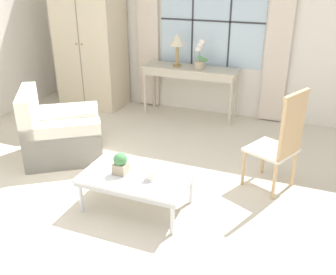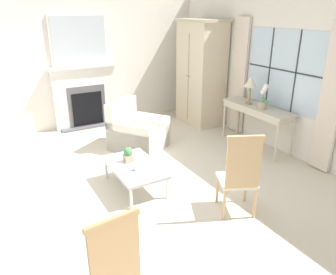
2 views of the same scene
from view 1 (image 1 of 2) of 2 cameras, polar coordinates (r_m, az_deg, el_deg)
name	(u,v)px [view 1 (image 1 of 2)]	position (r m, az deg, el deg)	size (l,w,h in m)	color
ground_plane	(122,211)	(3.76, -6.96, -11.08)	(14.00, 14.00, 0.00)	beige
wall_back_windowed	(212,24)	(5.93, 6.65, 16.74)	(7.20, 0.14, 2.80)	silver
armoire	(90,38)	(6.38, -11.77, 14.56)	(1.11, 0.70, 2.23)	beige
console_table	(190,73)	(5.84, 3.41, 9.80)	(1.46, 0.44, 0.78)	beige
table_lamp	(177,41)	(5.78, 1.41, 14.46)	(0.24, 0.24, 0.50)	#9E7F47
potted_orchid	(200,57)	(5.70, 4.84, 12.12)	(0.21, 0.17, 0.45)	tan
armchair_upholstered	(61,136)	(4.80, -16.05, 0.29)	(1.19, 1.17, 0.87)	silver
side_chair_wooden	(282,139)	(3.95, 17.01, -0.17)	(0.59, 0.59, 1.10)	beige
coffee_table	(137,178)	(3.63, -4.80, -6.22)	(1.04, 0.63, 0.37)	silver
potted_plant_small	(120,163)	(3.59, -7.25, -3.88)	(0.13, 0.13, 0.22)	tan
pillar_candle	(150,176)	(3.49, -2.69, -5.88)	(0.11, 0.11, 0.10)	silver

